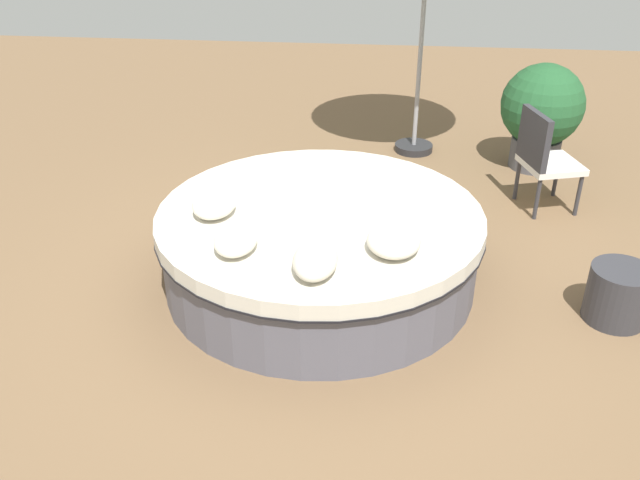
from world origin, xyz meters
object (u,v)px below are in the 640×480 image
(throw_pillow_3, at_px, (394,241))
(throw_pillow_2, at_px, (315,260))
(throw_pillow_0, at_px, (214,204))
(planter, at_px, (541,111))
(patio_chair, at_px, (543,155))
(side_table, at_px, (618,294))
(throw_pillow_1, at_px, (236,239))
(round_bed, at_px, (320,246))

(throw_pillow_3, bearing_deg, throw_pillow_2, 121.18)
(throw_pillow_0, distance_m, throw_pillow_3, 1.43)
(planter, bearing_deg, patio_chair, 171.57)
(side_table, bearing_deg, planter, 2.30)
(throw_pillow_1, distance_m, planter, 4.16)
(throw_pillow_1, relative_size, patio_chair, 0.43)
(round_bed, bearing_deg, patio_chair, -52.05)
(throw_pillow_3, xyz_separation_m, patio_chair, (2.07, -1.40, -0.15))
(round_bed, relative_size, patio_chair, 2.60)
(throw_pillow_2, bearing_deg, throw_pillow_3, -58.82)
(throw_pillow_1, height_order, side_table, throw_pillow_1)
(throw_pillow_2, bearing_deg, throw_pillow_1, 70.45)
(throw_pillow_2, xyz_separation_m, patio_chair, (2.38, -1.91, -0.15))
(throw_pillow_0, height_order, throw_pillow_2, throw_pillow_0)
(throw_pillow_1, height_order, throw_pillow_2, throw_pillow_1)
(planter, bearing_deg, throw_pillow_0, 132.73)
(planter, bearing_deg, throw_pillow_1, 140.65)
(round_bed, relative_size, throw_pillow_0, 5.86)
(throw_pillow_1, bearing_deg, patio_chair, -48.74)
(throw_pillow_1, distance_m, patio_chair, 3.31)
(throw_pillow_2, distance_m, patio_chair, 3.06)
(throw_pillow_1, xyz_separation_m, throw_pillow_2, (-0.20, -0.57, -0.01))
(patio_chair, xyz_separation_m, side_table, (-1.83, -0.27, -0.35))
(throw_pillow_0, distance_m, patio_chair, 3.22)
(planter, bearing_deg, round_bed, 140.50)
(throw_pillow_1, relative_size, throw_pillow_3, 0.94)
(throw_pillow_0, distance_m, throw_pillow_1, 0.59)
(round_bed, distance_m, throw_pillow_2, 0.94)
(throw_pillow_3, relative_size, side_table, 1.00)
(throw_pillow_1, relative_size, throw_pillow_2, 0.86)
(throw_pillow_1, bearing_deg, throw_pillow_3, -84.48)
(round_bed, distance_m, throw_pillow_1, 0.92)
(throw_pillow_1, distance_m, throw_pillow_2, 0.61)
(throw_pillow_3, xyz_separation_m, side_table, (0.25, -1.67, -0.50))
(throw_pillow_0, xyz_separation_m, planter, (2.69, -2.92, -0.08))
(throw_pillow_3, bearing_deg, throw_pillow_1, 95.52)
(throw_pillow_2, height_order, throw_pillow_3, same)
(round_bed, relative_size, planter, 2.22)
(side_table, bearing_deg, throw_pillow_3, 98.48)
(throw_pillow_2, relative_size, planter, 0.43)
(throw_pillow_1, xyz_separation_m, planter, (3.22, -2.64, -0.08))
(throw_pillow_3, bearing_deg, round_bed, 46.32)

